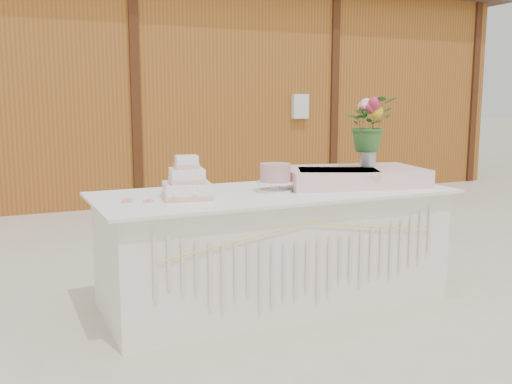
# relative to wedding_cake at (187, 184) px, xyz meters

# --- Properties ---
(ground) EXTENTS (80.00, 80.00, 0.00)m
(ground) POSITION_rel_wedding_cake_xyz_m (0.62, 0.03, -0.86)
(ground) COLOR beige
(ground) RESTS_ON ground
(barn) EXTENTS (12.60, 4.60, 3.30)m
(barn) POSITION_rel_wedding_cake_xyz_m (0.61, 6.02, 0.82)
(barn) COLOR #93581E
(barn) RESTS_ON ground
(cake_table) EXTENTS (2.40, 1.00, 0.77)m
(cake_table) POSITION_rel_wedding_cake_xyz_m (0.62, 0.02, -0.47)
(cake_table) COLOR white
(cake_table) RESTS_ON ground
(wedding_cake) EXTENTS (0.34, 0.34, 0.27)m
(wedding_cake) POSITION_rel_wedding_cake_xyz_m (0.00, 0.00, 0.00)
(wedding_cake) COLOR white
(wedding_cake) RESTS_ON cake_table
(pink_cake_stand) EXTENTS (0.26, 0.26, 0.19)m
(pink_cake_stand) POSITION_rel_wedding_cake_xyz_m (0.62, 0.01, 0.01)
(pink_cake_stand) COLOR white
(pink_cake_stand) RESTS_ON cake_table
(satin_runner) EXTENTS (1.09, 0.77, 0.13)m
(satin_runner) POSITION_rel_wedding_cake_xyz_m (1.25, 0.04, -0.03)
(satin_runner) COLOR beige
(satin_runner) RESTS_ON cake_table
(flower_vase) EXTENTS (0.12, 0.12, 0.16)m
(flower_vase) POSITION_rel_wedding_cake_xyz_m (1.40, 0.07, 0.11)
(flower_vase) COLOR #B7B7BC
(flower_vase) RESTS_ON satin_runner
(bouquet) EXTENTS (0.39, 0.34, 0.40)m
(bouquet) POSITION_rel_wedding_cake_xyz_m (1.40, 0.07, 0.39)
(bouquet) COLOR #346829
(bouquet) RESTS_ON flower_vase
(loose_flowers) EXTENTS (0.17, 0.34, 0.02)m
(loose_flowers) POSITION_rel_wedding_cake_xyz_m (-0.32, 0.12, -0.08)
(loose_flowers) COLOR pink
(loose_flowers) RESTS_ON cake_table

